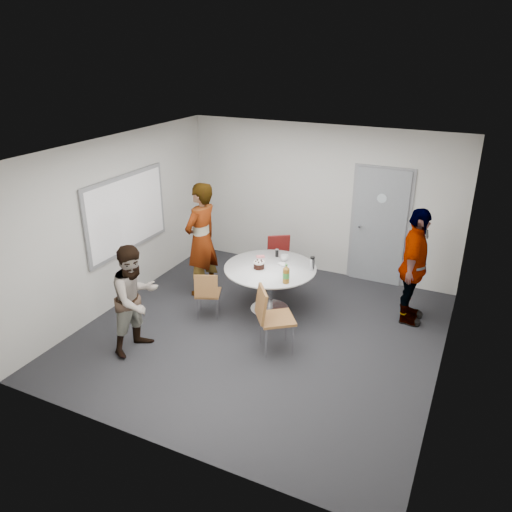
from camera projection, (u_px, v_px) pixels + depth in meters
The scene contains 15 objects.
floor at pixel (261, 333), 7.39m from camera, with size 5.00×5.00×0.00m, color black.
ceiling at pixel (262, 150), 6.33m from camera, with size 5.00×5.00×0.00m, color silver.
wall_back at pixel (320, 201), 8.93m from camera, with size 5.00×5.00×0.00m, color #B5B2AC.
wall_left at pixel (117, 223), 7.85m from camera, with size 5.00×5.00×0.00m, color #B5B2AC.
wall_right at pixel (454, 283), 5.87m from camera, with size 5.00×5.00×0.00m, color #B5B2AC.
wall_front at pixel (152, 338), 4.79m from camera, with size 5.00×5.00×0.00m, color #B5B2AC.
door at pixel (379, 227), 8.61m from camera, with size 1.02×0.17×2.12m.
whiteboard at pixel (127, 213), 7.96m from camera, with size 0.04×1.90×1.25m.
table at pixel (271, 274), 7.77m from camera, with size 1.44×1.44×1.04m.
chair_near_left at pixel (207, 291), 7.61m from camera, with size 0.49×0.51×0.78m.
chair_near_right at pixel (270, 313), 6.75m from camera, with size 0.66×0.66×0.96m.
chair_far at pixel (280, 255), 8.73m from camera, with size 0.58×0.60×0.87m.
person_main at pixel (201, 240), 8.22m from camera, with size 0.70×0.46×1.93m, color #A5C6EA.
person_left at pixel (135, 299), 6.73m from camera, with size 0.75×0.59×1.55m, color white.
person_right at pixel (414, 267), 7.37m from camera, with size 1.06×0.44×1.81m, color black.
Camera 1 is at (2.67, -5.75, 3.96)m, focal length 35.00 mm.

